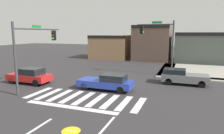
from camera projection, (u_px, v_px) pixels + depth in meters
name	position (u px, v px, depth m)	size (l,w,h in m)	color
ground_plane	(106.00, 84.00, 19.56)	(120.00, 120.00, 0.00)	#302D30
crosswalk_near	(84.00, 98.00, 15.39)	(8.90, 3.18, 0.01)	silver
bike_detector_marking	(71.00, 131.00, 10.26)	(0.96, 0.96, 0.01)	yellow
curb_corner_northeast	(198.00, 72.00, 25.39)	(10.00, 10.60, 0.15)	#9E998E
storefront_row	(158.00, 46.00, 36.21)	(23.48, 6.77, 6.12)	#93704C
traffic_signal_southwest	(35.00, 44.00, 17.57)	(0.32, 5.92, 5.70)	#383A3D
traffic_signal_northeast	(159.00, 38.00, 23.10)	(4.13, 0.32, 6.19)	#383A3D
car_red	(30.00, 76.00, 19.78)	(4.24, 1.80, 1.50)	red
car_gray	(183.00, 77.00, 19.47)	(4.23, 1.85, 1.43)	slate
car_blue	(107.00, 82.00, 17.53)	(4.72, 1.76, 1.39)	#23389E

